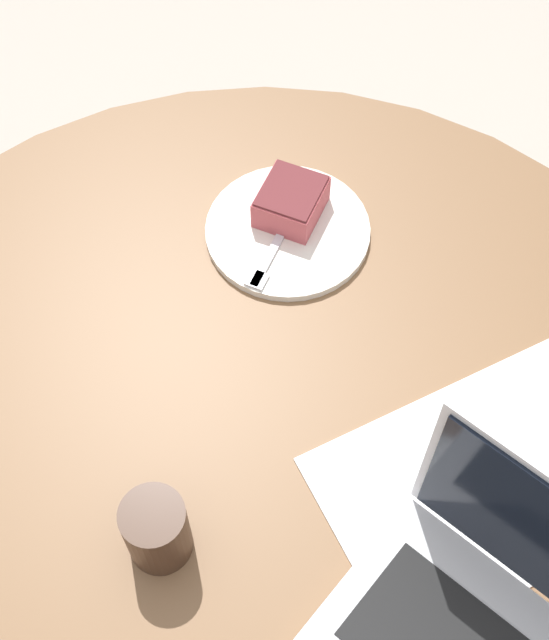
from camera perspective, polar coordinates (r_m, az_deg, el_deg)
The scene contains 8 objects.
ground_plane at distance 1.79m, azimuth -0.64°, elevation -17.66°, with size 12.00×12.00×0.00m, color #B7AD9E.
dining_table at distance 1.20m, azimuth -0.92°, elevation -10.45°, with size 1.27×1.27×0.71m.
paper_document at distance 1.12m, azimuth 13.18°, elevation -10.09°, with size 0.40×0.29×0.00m.
plate at distance 1.28m, azimuth 0.85°, elevation 5.74°, with size 0.24×0.24×0.01m.
cake_slice at distance 1.27m, azimuth 1.06°, elevation 7.60°, with size 0.13×0.13×0.05m.
fork at distance 1.24m, azimuth -0.13°, elevation 4.46°, with size 0.14×0.13×0.00m.
coffee_glass at distance 1.03m, azimuth -7.55°, elevation -13.19°, with size 0.07×0.07×0.10m.
laptop at distance 1.02m, azimuth 14.11°, elevation -19.23°, with size 0.36×0.41×0.26m.
Camera 1 is at (0.15, 0.41, 1.73)m, focal length 50.00 mm.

